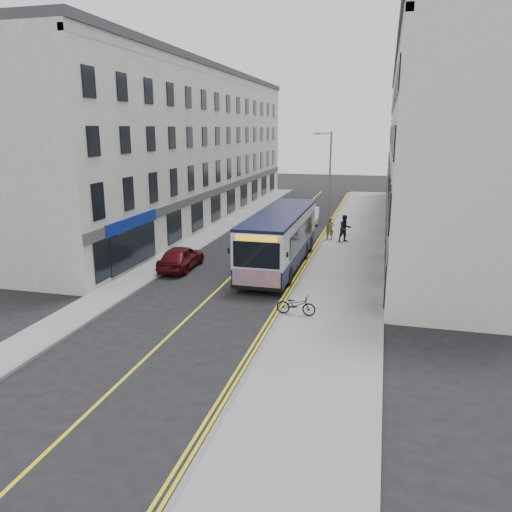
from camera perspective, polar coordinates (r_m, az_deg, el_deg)
The scene contains 17 objects.
ground at distance 25.70m, azimuth -4.90°, elevation -4.33°, with size 140.00×140.00×0.00m, color black.
pavement_east at distance 35.94m, azimuth 10.98°, elevation 0.99°, with size 4.50×64.00×0.12m, color gray.
pavement_west at distance 38.22m, azimuth -6.09°, elevation 1.97°, with size 2.00×64.00×0.12m, color gray.
kerb_east at distance 36.13m, azimuth 7.42°, elevation 1.21°, with size 0.18×64.00×0.13m, color slate.
kerb_west at distance 37.89m, azimuth -4.67°, elevation 1.90°, with size 0.18×64.00×0.13m, color slate.
road_centre_line at distance 36.81m, azimuth 1.23°, elevation 1.48°, with size 0.12×64.00×0.01m, color yellow.
road_dbl_yellow_inner at distance 36.19m, azimuth 6.71°, elevation 1.16°, with size 0.10×64.00×0.01m, color yellow.
road_dbl_yellow_outer at distance 36.17m, azimuth 7.03°, elevation 1.14°, with size 0.10×64.00×0.01m, color yellow.
terrace_east at distance 44.11m, azimuth 19.12°, elevation 11.38°, with size 6.00×46.00×13.00m, color silver.
terrace_west at distance 47.21m, azimuth -7.08°, elevation 12.19°, with size 6.00×46.00×13.00m, color silver.
streetlamp at distance 37.36m, azimuth 8.29°, elevation 8.34°, with size 1.32×0.18×8.00m.
city_bus at distance 30.17m, azimuth 2.78°, elevation 2.18°, with size 2.72×11.67×3.39m.
bicycle at distance 22.42m, azimuth 4.60°, elevation -5.58°, with size 0.62×1.77×0.93m, color black.
pedestrian_near at distance 37.72m, azimuth 8.45°, elevation 3.13°, with size 0.61×0.40×1.69m, color olive.
pedestrian_far at distance 37.11m, azimuth 10.13°, elevation 3.12°, with size 0.97×0.76×2.00m, color black.
car_white at distance 45.09m, azimuth 6.28°, elevation 4.65°, with size 1.40×4.03×1.33m, color silver.
car_maroon at distance 30.21m, azimuth -8.57°, elevation -0.14°, with size 1.72×4.26×1.45m, color #4A0C10.
Camera 1 is at (8.15, -22.95, 8.22)m, focal length 35.00 mm.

